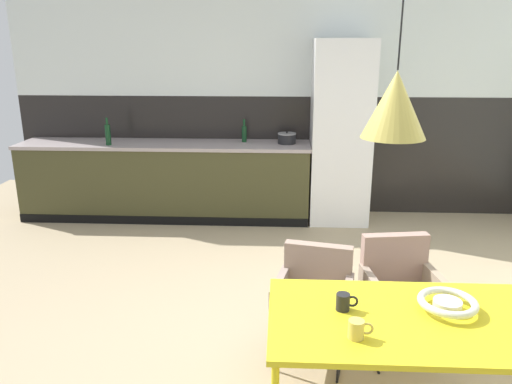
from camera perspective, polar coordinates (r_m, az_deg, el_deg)
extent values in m
plane|color=tan|center=(3.64, 3.62, -17.62)|extent=(8.59, 8.59, 0.00)
cube|color=black|center=(6.24, 3.48, 4.33)|extent=(6.61, 0.12, 1.43)
cube|color=silver|center=(6.10, 3.72, 17.61)|extent=(6.61, 0.12, 1.43)
cube|color=#3A391E|center=(6.12, -10.22, 1.14)|extent=(3.41, 0.60, 0.88)
cube|color=#9D9090|center=(6.02, -10.44, 5.35)|extent=(3.44, 0.63, 0.04)
cube|color=black|center=(5.95, -10.68, -3.24)|extent=(3.41, 0.01, 0.10)
cube|color=silver|center=(5.87, 9.64, 6.63)|extent=(0.67, 0.60, 2.10)
cube|color=gold|center=(2.73, 21.63, -13.59)|extent=(1.83, 0.78, 0.03)
cylinder|color=gold|center=(3.08, 2.36, -16.62)|extent=(0.04, 0.04, 0.71)
cube|color=gray|center=(3.51, 16.41, -11.59)|extent=(0.54, 0.52, 0.06)
cube|color=gray|center=(3.59, 15.52, -7.26)|extent=(0.46, 0.15, 0.35)
cube|color=gray|center=(3.55, 19.89, -9.79)|extent=(0.11, 0.42, 0.14)
cube|color=gray|center=(3.40, 13.04, -10.45)|extent=(0.11, 0.42, 0.14)
cylinder|color=black|center=(3.55, 20.37, -15.87)|extent=(0.02, 0.02, 0.39)
cylinder|color=black|center=(3.41, 14.02, -16.75)|extent=(0.02, 0.02, 0.39)
cylinder|color=black|center=(3.85, 17.93, -12.97)|extent=(0.02, 0.02, 0.39)
cylinder|color=black|center=(3.71, 12.08, -13.61)|extent=(0.02, 0.02, 0.39)
cylinder|color=black|center=(3.80, 18.81, -16.81)|extent=(0.08, 0.41, 0.02)
cylinder|color=black|center=(3.66, 12.80, -17.62)|extent=(0.08, 0.41, 0.02)
cube|color=gray|center=(3.36, 6.47, -12.79)|extent=(0.57, 0.55, 0.06)
cube|color=gray|center=(3.44, 7.11, -8.43)|extent=(0.46, 0.18, 0.32)
cube|color=gray|center=(3.29, 10.40, -11.64)|extent=(0.14, 0.42, 0.14)
cube|color=gray|center=(3.34, 2.74, -10.87)|extent=(0.14, 0.42, 0.14)
cylinder|color=black|center=(3.29, 9.42, -18.01)|extent=(0.02, 0.02, 0.37)
cylinder|color=black|center=(3.34, 2.26, -17.19)|extent=(0.02, 0.02, 0.37)
cylinder|color=black|center=(3.61, 10.09, -14.64)|extent=(0.02, 0.02, 0.37)
cylinder|color=black|center=(3.65, 3.65, -13.97)|extent=(0.02, 0.02, 0.37)
cylinder|color=black|center=(3.55, 9.62, -18.67)|extent=(0.10, 0.41, 0.02)
cylinder|color=black|center=(3.59, 2.95, -17.92)|extent=(0.10, 0.41, 0.02)
cylinder|color=silver|center=(2.77, 21.02, -12.02)|extent=(0.14, 0.14, 0.06)
torus|color=silver|center=(2.76, 21.06, -11.67)|extent=(0.30, 0.30, 0.04)
cylinder|color=black|center=(2.63, 9.90, -12.27)|extent=(0.07, 0.07, 0.09)
torus|color=black|center=(2.64, 10.95, -12.17)|extent=(0.06, 0.01, 0.06)
cylinder|color=gold|center=(2.42, 11.37, -15.13)|extent=(0.07, 0.07, 0.09)
torus|color=gold|center=(2.43, 12.57, -15.01)|extent=(0.06, 0.01, 0.06)
cylinder|color=black|center=(5.88, 3.51, 6.09)|extent=(0.21, 0.21, 0.11)
cylinder|color=gray|center=(5.87, 3.52, 6.68)|extent=(0.21, 0.21, 0.01)
sphere|color=black|center=(5.87, 3.52, 6.85)|extent=(0.02, 0.02, 0.02)
cylinder|color=#0F3319|center=(6.02, -16.57, 6.28)|extent=(0.06, 0.06, 0.24)
cylinder|color=#0F3319|center=(5.99, -16.69, 7.78)|extent=(0.03, 0.03, 0.08)
cylinder|color=#0F3319|center=(5.96, -1.36, 6.65)|extent=(0.06, 0.06, 0.19)
cylinder|color=#0F3319|center=(5.94, -1.37, 7.94)|extent=(0.03, 0.03, 0.08)
cone|color=#B5A446|center=(2.31, 15.61, 9.59)|extent=(0.29, 0.29, 0.30)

